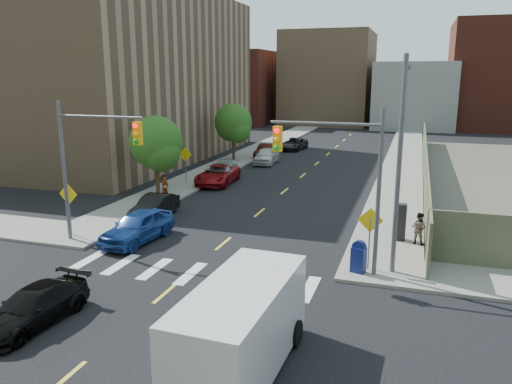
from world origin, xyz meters
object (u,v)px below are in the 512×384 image
Objects in this scene: parked_car_white at (266,156)px; black_sedan at (33,307)px; pedestrian_west at (165,189)px; pedestrian_east at (419,228)px; parked_car_silver at (222,173)px; parked_car_red at (218,175)px; parked_car_black at (154,207)px; mailbox at (359,257)px; parked_car_grey at (293,144)px; payphone at (400,222)px; parked_car_maroon at (266,151)px; parked_car_blue at (138,227)px; cargo_van at (243,323)px.

parked_car_white is 32.04m from black_sedan.
pedestrian_west is 1.17× the size of pedestrian_east.
parked_car_red is at bearing -95.28° from parked_car_silver.
parked_car_black is 2.21× the size of pedestrian_west.
mailbox reaches higher than parked_car_red.
parked_car_red is 2.82× the size of pedestrian_west.
mailbox is at bearing 86.70° from pedestrian_east.
pedestrian_west is at bearing -88.88° from parked_car_grey.
mailbox is at bearing -56.97° from parked_car_silver.
payphone is (13.81, -10.76, 0.36)m from parked_car_silver.
parked_car_maroon is 0.90× the size of parked_car_grey.
parked_car_maroon is 2.29× the size of payphone.
parked_car_white is at bearing 78.26° from parked_car_silver.
parked_car_blue is 0.97× the size of parked_car_grey.
cargo_van is at bearing -72.18° from parked_car_silver.
parked_car_grey is 42.63m from cargo_van.
parked_car_silver is at bearing 139.78° from payphone.
parked_car_blue is at bearing -73.80° from parked_car_black.
parked_car_grey is 0.81× the size of cargo_van.
parked_car_grey is at bearing 80.65° from parked_car_silver.
mailbox is 5.08m from payphone.
parked_car_red is 12.82m from parked_car_maroon.
parked_car_silver reaches higher than parked_car_black.
cargo_van is (8.71, -41.72, 0.72)m from parked_car_grey.
mailbox is at bearing -115.17° from pedestrian_west.
black_sedan is at bearing -125.43° from mailbox.
parked_car_white is at bearing -31.20° from pedestrian_east.
parked_car_blue is 12.42m from cargo_van.
pedestrian_west reaches higher than parked_car_red.
parked_car_black is 9.76m from parked_car_red.
parked_car_black is 0.78× the size of parked_car_red.
mailbox is at bearing -109.11° from payphone.
parked_car_silver is at bearing 88.30° from parked_car_black.
black_sedan is at bearing -89.25° from parked_car_silver.
parked_car_red is at bearing 115.95° from cargo_van.
parked_car_red is 19.15m from parked_car_grey.
parked_car_white is (1.00, 8.81, 0.05)m from parked_car_silver.
parked_car_blue is at bearing -157.29° from pedestrian_west.
pedestrian_west reaches higher than parked_car_maroon.
pedestrian_west is 15.85m from pedestrian_east.
parked_car_silver is at bearing 100.59° from parked_car_blue.
parked_car_blue reaches higher than parked_car_grey.
pedestrian_east reaches higher than parked_car_black.
parked_car_silver is (-1.30, 14.62, -0.07)m from parked_car_blue.
payphone reaches higher than parked_car_red.
parked_car_grey is at bearing 95.51° from parked_car_blue.
parked_car_maroon is 6.42m from parked_car_grey.
parked_car_white reaches higher than parked_car_red.
parked_car_red is 22.50m from black_sedan.
parked_car_black is 2.21× the size of payphone.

